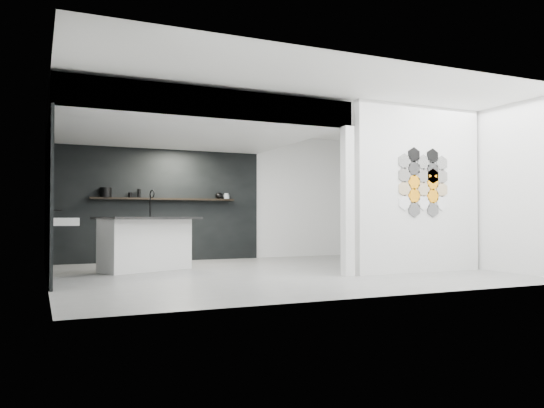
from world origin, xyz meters
The scene contains 17 objects.
floor centered at (0.00, 0.00, -0.01)m, with size 7.00×6.00×0.01m, color slate.
partition_panel centered at (2.23, -1.00, 1.40)m, with size 2.45×0.15×2.80m, color silver.
bay_clad_back centered at (-1.30, 2.97, 1.18)m, with size 4.40×0.04×2.35m, color black.
bay_clad_left centered at (-3.47, 1.00, 1.18)m, with size 0.04×4.00×2.35m, color black.
bulkhead centered at (-1.30, 1.00, 2.55)m, with size 4.40×4.00×0.40m, color silver.
corner_column centered at (0.82, -1.00, 1.18)m, with size 0.16×0.16×2.35m, color silver.
fascia_beam centered at (-1.30, -0.92, 2.55)m, with size 4.40×0.16×0.40m, color silver.
wall_basin centered at (-3.24, 0.80, 0.85)m, with size 0.40×0.60×0.12m, color silver.
display_shelf centered at (-1.20, 2.87, 1.30)m, with size 3.00×0.15×0.04m, color black.
kitchen_island centered at (-1.91, 1.11, 0.48)m, with size 1.91×1.40×1.41m.
stockpot centered at (-2.39, 2.87, 1.42)m, with size 0.23×0.23×0.19m, color black.
kettle centered at (-0.02, 2.87, 1.39)m, with size 0.16×0.16×0.14m, color black.
glass_bowl centered at (0.15, 2.87, 1.37)m, with size 0.13×0.13×0.09m, color gray.
glass_vase centered at (0.15, 2.87, 1.38)m, with size 0.09×0.09×0.12m, color gray.
bottle_dark centered at (-1.74, 2.87, 1.41)m, with size 0.07×0.07×0.18m, color black.
utensil_cup centered at (-1.91, 2.87, 1.37)m, with size 0.08×0.08×0.10m, color black.
hex_tile_cluster centered at (2.26, -1.09, 1.50)m, with size 1.04×0.02×1.16m.
Camera 1 is at (-3.64, -8.11, 0.92)m, focal length 35.00 mm.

